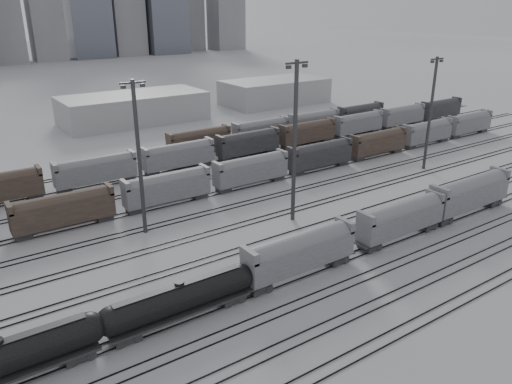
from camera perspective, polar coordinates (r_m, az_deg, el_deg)
ground at (r=66.61m, az=9.19°, el=-8.42°), size 900.00×900.00×0.00m
tracks at (r=78.64m, az=0.47°, el=-3.30°), size 220.00×71.50×0.16m
tank_car_a at (r=51.68m, az=-27.13°, el=-16.74°), size 18.79×3.13×4.64m
tank_car_b at (r=55.14m, az=-8.65°, el=-11.97°), size 18.19×3.03×4.49m
hopper_car_a at (r=62.33m, az=5.01°, el=-6.74°), size 15.72×3.12×5.62m
hopper_car_b at (r=74.68m, az=16.27°, el=-2.77°), size 15.41×3.06×5.51m
hopper_car_c at (r=87.16m, az=23.22°, el=-0.01°), size 16.90×3.36×6.04m
light_mast_b at (r=72.62m, az=-13.23°, el=4.10°), size 3.62×0.58×22.63m
light_mast_c at (r=75.19m, az=4.45°, el=6.05°), size 3.96×0.63×24.74m
light_mast_d at (r=106.25m, az=19.33°, el=8.69°), size 3.61×0.58×22.57m
bg_string_near at (r=93.03m, az=-0.59°, el=2.39°), size 151.00×3.00×5.60m
bg_string_mid at (r=111.08m, az=-0.90°, el=5.48°), size 151.00×3.00×5.60m
bg_string_far at (r=127.30m, az=3.71°, el=7.44°), size 66.00×3.00×5.60m
warehouse_mid at (r=148.30m, az=-13.80°, el=9.29°), size 40.00×18.00×8.00m
warehouse_right at (r=172.05m, az=2.16°, el=11.40°), size 35.00×18.00×8.00m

